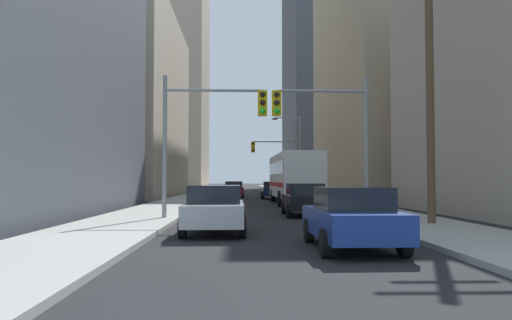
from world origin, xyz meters
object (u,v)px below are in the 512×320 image
Objects in this scene: sedan_black at (305,199)px; sedan_navy at (272,190)px; traffic_signal_near_left at (210,122)px; traffic_signal_near_right at (325,123)px; traffic_signal_far_right at (275,155)px; sedan_silver at (215,209)px; sedan_blue at (352,218)px; city_bus at (294,176)px; sedan_maroon at (234,189)px.

sedan_black is 20.26m from sedan_navy.
traffic_signal_near_left is (-4.28, -2.69, 3.30)m from sedan_black.
sedan_black and sedan_navy have the same top height.
traffic_signal_near_right is 28.07m from traffic_signal_far_right.
sedan_silver and sedan_navy have the same top height.
sedan_blue and sedan_navy have the same top height.
traffic_signal_far_right is (0.63, 5.12, 3.30)m from sedan_navy.
city_bus is 14.84m from traffic_signal_near_left.
sedan_silver is at bearing -117.06° from sedan_black.
traffic_signal_near_right is (-0.15, -13.83, 2.13)m from city_bus.
city_bus is 9.24m from sedan_navy.
sedan_silver is 31.34m from sedan_maroon.
city_bus is 13.99m from traffic_signal_near_right.
traffic_signal_near_left and traffic_signal_near_right have the same top height.
traffic_signal_far_right is (4.05, 1.50, 3.30)m from sedan_maroon.
sedan_silver is at bearing -97.29° from traffic_signal_far_right.
sedan_black is 25.60m from traffic_signal_far_right.
sedan_silver is 0.70× the size of traffic_signal_near_left.
sedan_silver is (-4.48, -18.60, -1.16)m from city_bus.
sedan_blue and sedan_maroon have the same top height.
sedan_maroon is at bearing -159.71° from traffic_signal_far_right.
sedan_maroon is (-3.38, 35.01, 0.00)m from sedan_blue.
sedan_blue is 0.71× the size of traffic_signal_near_right.
traffic_signal_near_right reaches higher than sedan_navy.
city_bus is at bearing -84.27° from sedan_navy.
sedan_black is 6.03m from traffic_signal_near_left.
sedan_maroon is 0.71× the size of traffic_signal_far_right.
traffic_signal_far_right is (-0.13, 28.07, 0.01)m from traffic_signal_near_right.
sedan_silver is 1.00× the size of sedan_navy.
sedan_blue is at bearing -90.07° from sedan_navy.
city_bus is 1.92× the size of traffic_signal_far_right.
traffic_signal_near_right is at bearing -79.04° from sedan_black.
city_bus is 22.31m from sedan_blue.
sedan_maroon is at bearing 98.95° from traffic_signal_near_right.
sedan_blue is 1.01× the size of sedan_black.
sedan_silver is 0.70× the size of traffic_signal_near_right.
traffic_signal_near_left is (-0.61, -26.58, 3.30)m from sedan_maroon.
sedan_navy is at bearing 90.70° from sedan_black.
sedan_blue is 31.38m from sedan_navy.
traffic_signal_near_right is at bearing -90.61° from city_bus.
traffic_signal_near_left is at bearing -99.96° from sedan_navy.
sedan_black is (3.81, 7.46, 0.00)m from sedan_silver.
sedan_blue is 11.13m from sedan_black.
sedan_navy is (0.04, 31.38, 0.00)m from sedan_blue.
sedan_blue is 35.17m from sedan_maroon.
city_bus reaches higher than sedan_silver.
city_bus is 2.74× the size of sedan_black.
sedan_navy and sedan_maroon have the same top height.
sedan_navy is 23.20m from traffic_signal_near_right.
traffic_signal_near_left is at bearing -147.80° from sedan_black.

